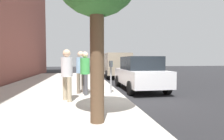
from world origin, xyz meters
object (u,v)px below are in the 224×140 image
Objects in this scene: parking_officer at (81,68)px; pedestrian_at_meter at (85,69)px; parked_van_far at (115,64)px; pedestrian_bystander at (67,71)px; parking_meter at (111,70)px; parked_sedan_near at (140,73)px.

pedestrian_at_meter is at bearing -39.73° from parking_officer.
pedestrian_bystander is at bearing 160.40° from parked_van_far.
pedestrian_bystander is at bearing -76.54° from parking_officer.
pedestrian_bystander is 0.99× the size of parking_officer.
parking_officer is (1.61, -0.47, 0.01)m from pedestrian_bystander.
pedestrian_at_meter is 0.99× the size of pedestrian_bystander.
parking_officer reaches higher than pedestrian_at_meter.
parked_van_far reaches higher than pedestrian_at_meter.
parking_meter is at bearing 9.76° from parking_officer.
parking_meter is 0.27× the size of parked_van_far.
parking_meter is 1.35m from parking_officer.
parking_meter is 8.99m from parked_van_far.
parking_officer is 0.41× the size of parked_sedan_near.
parked_sedan_near is (1.58, -1.80, -0.27)m from parking_meter.
parked_van_far is at bearing 43.65° from pedestrian_bystander.
parking_meter is 0.32× the size of parked_sedan_near.
pedestrian_at_meter is at bearing 33.59° from pedestrian_bystander.
parked_van_far is (8.34, -3.07, 0.02)m from parking_officer.
pedestrian_at_meter is at bearing 161.82° from parked_van_far.
parking_officer reaches higher than parking_meter.
parked_sedan_near is at bearing 20.99° from pedestrian_at_meter.
pedestrian_at_meter is 9.28m from parked_van_far.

